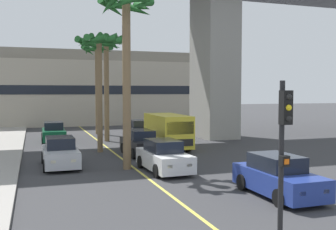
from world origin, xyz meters
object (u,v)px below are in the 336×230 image
object	(u,v)px
car_queue_second	(141,144)
car_queue_fourth	(278,177)
car_queue_front	(60,153)
palm_tree_near_median	(99,55)
car_queue_third	(139,130)
car_queue_fifth	(54,133)
palm_tree_farthest_median	(126,30)
delivery_van	(168,130)
traffic_light_median_near	(283,147)
palm_tree_mid_median	(97,63)
palm_tree_far_median	(106,56)
car_queue_sixth	(164,157)

from	to	relation	value
car_queue_second	car_queue_fourth	xyz separation A→B (m)	(2.41, -11.14, 0.00)
car_queue_front	palm_tree_near_median	size ratio (longest dim) A/B	0.54
car_queue_third	car_queue_fifth	xyz separation A→B (m)	(-6.84, 0.07, 0.00)
car_queue_fifth	palm_tree_farthest_median	distance (m)	14.41
car_queue_fifth	delivery_van	distance (m)	9.72
car_queue_second	palm_tree_near_median	world-z (taller)	palm_tree_near_median
car_queue_fifth	traffic_light_median_near	size ratio (longest dim) A/B	0.98
car_queue_third	palm_tree_mid_median	size ratio (longest dim) A/B	0.50
car_queue_fourth	palm_tree_far_median	distance (m)	19.92
car_queue_second	palm_tree_farthest_median	size ratio (longest dim) A/B	0.47
car_queue_third	delivery_van	world-z (taller)	delivery_van
traffic_light_median_near	car_queue_front	bearing A→B (deg)	106.00
car_queue_fifth	car_queue_sixth	distance (m)	14.51
palm_tree_mid_median	traffic_light_median_near	bearing A→B (deg)	-90.74
palm_tree_mid_median	palm_tree_far_median	distance (m)	5.52
car_queue_front	car_queue_fourth	xyz separation A→B (m)	(7.41, -8.73, 0.00)
delivery_van	palm_tree_far_median	distance (m)	8.44
car_queue_sixth	palm_tree_mid_median	xyz separation A→B (m)	(-0.40, 18.40, 5.86)
car_queue_front	car_queue_third	world-z (taller)	same
car_queue_fourth	traffic_light_median_near	xyz separation A→B (m)	(-3.41, -5.20, 1.99)
traffic_light_median_near	palm_tree_far_median	world-z (taller)	palm_tree_far_median
car_queue_fourth	palm_tree_far_median	size ratio (longest dim) A/B	0.48
car_queue_fourth	palm_tree_near_median	world-z (taller)	palm_tree_near_median
car_queue_fourth	palm_tree_far_median	xyz separation A→B (m)	(-3.19, 18.71, 6.05)
car_queue_front	car_queue_second	xyz separation A→B (m)	(5.00, 2.40, 0.00)
car_queue_third	car_queue_fourth	world-z (taller)	same
car_queue_sixth	traffic_light_median_near	world-z (taller)	traffic_light_median_near
car_queue_sixth	palm_tree_far_median	world-z (taller)	palm_tree_far_median
car_queue_third	car_queue_fourth	xyz separation A→B (m)	(0.38, -19.52, 0.00)
car_queue_second	car_queue_fifth	world-z (taller)	same
car_queue_sixth	traffic_light_median_near	bearing A→B (deg)	-94.04
car_queue_sixth	delivery_van	xyz separation A→B (m)	(2.67, 7.33, 0.57)
delivery_van	palm_tree_farthest_median	bearing A→B (deg)	-124.73
palm_tree_mid_median	car_queue_fourth	bearing A→B (deg)	-82.87
palm_tree_near_median	palm_tree_far_median	size ratio (longest dim) A/B	0.89
palm_tree_far_median	palm_tree_farthest_median	bearing A→B (deg)	-95.14
palm_tree_mid_median	palm_tree_farthest_median	xyz separation A→B (m)	(-1.21, -17.24, 0.45)
car_queue_front	car_queue_third	bearing A→B (deg)	56.92
car_queue_front	palm_tree_farthest_median	distance (m)	7.27
car_queue_third	traffic_light_median_near	world-z (taller)	traffic_light_median_near
car_queue_sixth	traffic_light_median_near	distance (m)	11.23
car_queue_front	palm_tree_mid_median	bearing A→B (deg)	74.22
car_queue_fourth	palm_tree_near_median	xyz separation A→B (m)	(-4.62, 13.13, 5.59)
car_queue_second	palm_tree_mid_median	size ratio (longest dim) A/B	0.50
car_queue_fourth	car_queue_sixth	distance (m)	6.39
car_queue_second	car_queue_fifth	xyz separation A→B (m)	(-4.81, 8.46, 0.00)
car_queue_third	traffic_light_median_near	xyz separation A→B (m)	(-3.03, -24.72, 1.99)
car_queue_fourth	palm_tree_farthest_median	xyz separation A→B (m)	(-4.24, 6.99, 6.31)
car_queue_third	palm_tree_farthest_median	distance (m)	14.55
palm_tree_far_median	palm_tree_mid_median	bearing A→B (deg)	88.38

